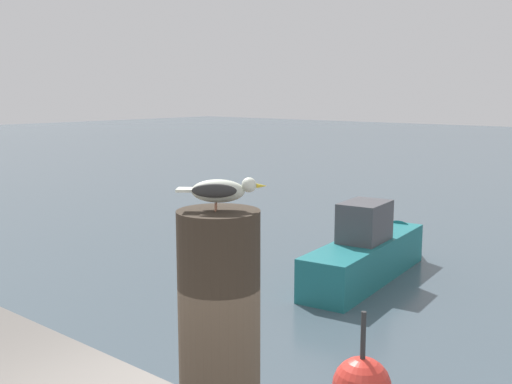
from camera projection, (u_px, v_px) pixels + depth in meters
The scene contains 3 objects.
mooring_post at pixel (219, 337), 2.75m from camera, with size 0.36×0.36×1.14m, color #382D23.
seagull at pixel (220, 190), 2.65m from camera, with size 0.34×0.28×0.14m.
boat_teal at pixel (372, 250), 11.36m from camera, with size 1.37×4.33×1.43m.
Camera 1 is at (1.93, -2.22, 3.34)m, focal length 43.60 mm.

